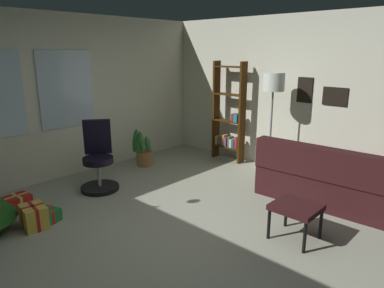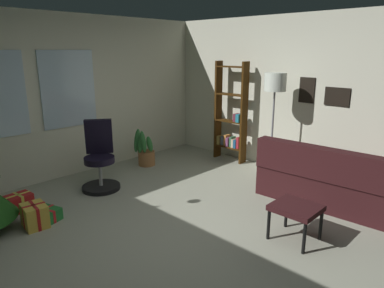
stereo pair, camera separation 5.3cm
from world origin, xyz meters
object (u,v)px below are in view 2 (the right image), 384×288
Objects in this scene: couch at (353,184)px; floor_lamp at (275,90)px; gift_box_gold at (35,216)px; potted_plant at (145,152)px; bookshelf at (231,118)px; office_chair at (100,163)px; gift_box_green at (45,215)px; footstool at (296,210)px; gift_box_red at (19,203)px.

floor_lamp is (0.20, 1.38, 1.12)m from couch.
gift_box_gold is (-3.19, 2.46, -0.17)m from couch.
couch is 3.42m from potted_plant.
potted_plant is (-1.34, 0.89, -0.54)m from bookshelf.
couch is 3.56m from office_chair.
gift_box_green is at bearing -158.04° from office_chair.
floor_lamp is (2.20, -1.57, 1.01)m from office_chair.
footstool is 2.90m from office_chair.
footstool is 0.26× the size of bookshelf.
bookshelf is 1.24m from floor_lamp.
bookshelf is at bearing -0.74° from gift_box_gold.
gift_box_red is 3.74m from bookshelf.
gift_box_green is (-3.05, 2.52, -0.22)m from couch.
gift_box_red is (-1.82, 2.91, -0.24)m from footstool.
footstool is at bearing -54.55° from gift_box_green.
potted_plant is (2.31, 0.84, 0.13)m from gift_box_gold.
office_chair reaches higher than potted_plant.
gift_box_gold is 2.46m from potted_plant.
footstool is 2.25m from floor_lamp.
bookshelf is (3.66, -0.05, 0.67)m from gift_box_gold.
office_chair is (1.19, 0.48, 0.27)m from gift_box_gold.
gift_box_red is 0.83× the size of gift_box_green.
floor_lamp is (3.36, -1.65, 1.31)m from gift_box_red.
couch is 6.01× the size of gift_box_gold.
floor_lamp is (-0.27, -1.04, 0.62)m from bookshelf.
footstool is at bearing -76.88° from office_chair.
gift_box_red is 0.18× the size of bookshelf.
footstool is 3.22m from potted_plant.
gift_box_red is 2.30m from potted_plant.
bookshelf reaches higher than floor_lamp.
couch is 4.03m from gift_box_gold.
floor_lamp is 2.45× the size of potted_plant.
footstool is at bearing -98.26° from potted_plant.
couch is at bearing -98.18° from floor_lamp.
bookshelf is (0.47, 2.41, 0.50)m from couch.
gift_box_gold is at bearing 142.33° from couch.
bookshelf is 2.66× the size of potted_plant.
footstool is 0.46× the size of office_chair.
bookshelf reaches higher than potted_plant.
gift_box_green is at bearing -77.93° from gift_box_red.
office_chair is at bearing 167.84° from bookshelf.
gift_box_green is at bearing 22.77° from gift_box_gold.
footstool is at bearing -140.65° from floor_lamp.
gift_box_gold is 0.34× the size of office_chair.
footstool is 3.00m from gift_box_gold.
floor_lamp is at bearing 81.82° from couch.
gift_box_red is at bearing -173.27° from potted_plant.
footstool reaches higher than gift_box_green.
floor_lamp is at bearing -104.49° from bookshelf.
potted_plant is at bearing 17.58° from office_chair.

